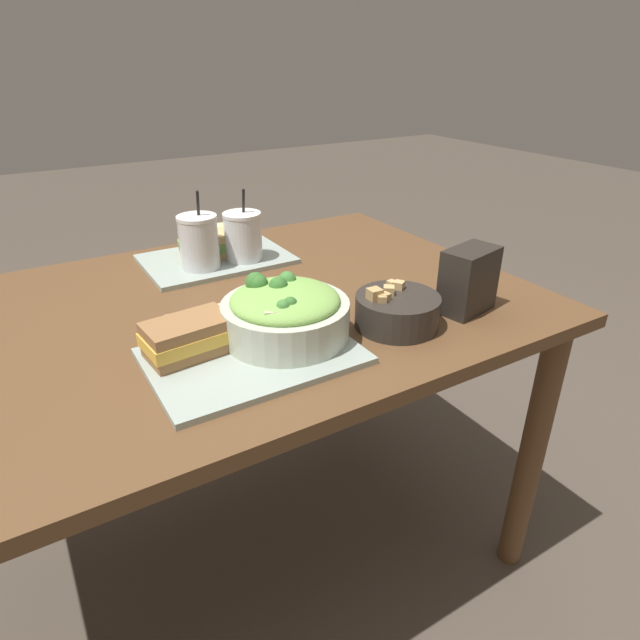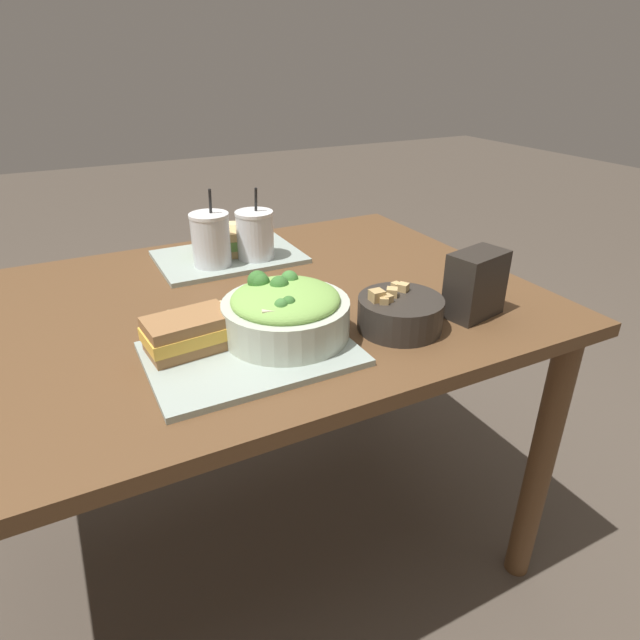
# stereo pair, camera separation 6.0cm
# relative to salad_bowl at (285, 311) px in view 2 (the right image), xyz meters

# --- Properties ---
(ground_plane) EXTENTS (12.00, 12.00, 0.00)m
(ground_plane) POSITION_rel_salad_bowl_xyz_m (-0.06, 0.21, -0.81)
(ground_plane) COLOR #4C4238
(dining_table) EXTENTS (1.38, 0.91, 0.75)m
(dining_table) POSITION_rel_salad_bowl_xyz_m (-0.06, 0.21, -0.16)
(dining_table) COLOR brown
(dining_table) RESTS_ON ground_plane
(tray_near) EXTENTS (0.36, 0.26, 0.01)m
(tray_near) POSITION_rel_salad_bowl_xyz_m (-0.08, -0.03, -0.06)
(tray_near) COLOR #99A89E
(tray_near) RESTS_ON dining_table
(tray_far) EXTENTS (0.36, 0.26, 0.01)m
(tray_far) POSITION_rel_salad_bowl_xyz_m (0.05, 0.47, -0.06)
(tray_far) COLOR #99A89E
(tray_far) RESTS_ON dining_table
(salad_bowl) EXTENTS (0.24, 0.24, 0.11)m
(salad_bowl) POSITION_rel_salad_bowl_xyz_m (0.00, 0.00, 0.00)
(salad_bowl) COLOR beige
(salad_bowl) RESTS_ON tray_near
(soup_bowl) EXTENTS (0.17, 0.17, 0.09)m
(soup_bowl) POSITION_rel_salad_bowl_xyz_m (0.22, -0.06, -0.03)
(soup_bowl) COLOR #2D2823
(soup_bowl) RESTS_ON dining_table
(sandwich_near) EXTENTS (0.16, 0.10, 0.06)m
(sandwich_near) POSITION_rel_salad_bowl_xyz_m (-0.17, 0.03, -0.02)
(sandwich_near) COLOR olive
(sandwich_near) RESTS_ON tray_near
(baguette_near) EXTENTS (0.15, 0.07, 0.06)m
(baguette_near) POSITION_rel_salad_bowl_xyz_m (-0.12, 0.06, -0.02)
(baguette_near) COLOR #DBBC84
(baguette_near) RESTS_ON tray_near
(sandwich_far) EXTENTS (0.16, 0.11, 0.06)m
(sandwich_far) POSITION_rel_salad_bowl_xyz_m (0.03, 0.48, -0.02)
(sandwich_far) COLOR tan
(sandwich_far) RESTS_ON tray_far
(baguette_far) EXTENTS (0.14, 0.10, 0.06)m
(baguette_far) POSITION_rel_salad_bowl_xyz_m (0.05, 0.56, -0.02)
(baguette_far) COLOR #DBBC84
(baguette_far) RESTS_ON tray_far
(drink_cup_dark) EXTENTS (0.10, 0.10, 0.19)m
(drink_cup_dark) POSITION_rel_salad_bowl_xyz_m (-0.01, 0.42, 0.01)
(drink_cup_dark) COLOR silver
(drink_cup_dark) RESTS_ON tray_far
(drink_cup_red) EXTENTS (0.10, 0.10, 0.18)m
(drink_cup_red) POSITION_rel_salad_bowl_xyz_m (0.10, 0.42, 0.01)
(drink_cup_red) COLOR silver
(drink_cup_red) RESTS_ON tray_far
(chip_bag) EXTENTS (0.13, 0.10, 0.14)m
(chip_bag) POSITION_rel_salad_bowl_xyz_m (0.39, -0.07, 0.01)
(chip_bag) COLOR #28231E
(chip_bag) RESTS_ON dining_table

